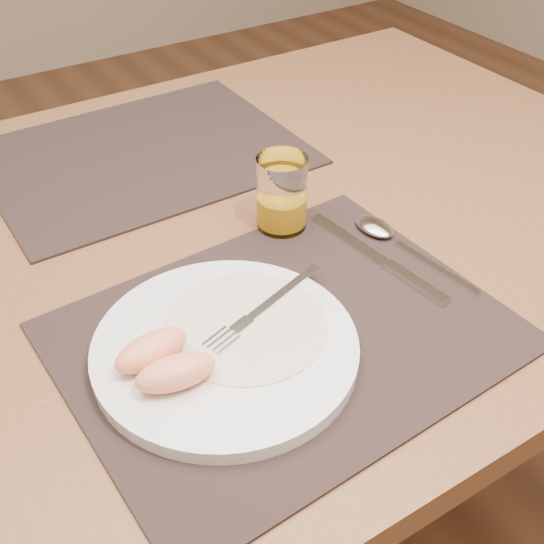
{
  "coord_description": "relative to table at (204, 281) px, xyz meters",
  "views": [
    {
      "loc": [
        -0.3,
        -0.65,
        1.25
      ],
      "look_at": [
        0.02,
        -0.14,
        0.77
      ],
      "focal_mm": 45.0,
      "sensor_mm": 36.0,
      "label": 1
    }
  ],
  "objects": [
    {
      "name": "juice_glass",
      "position": [
        0.09,
        -0.05,
        0.13
      ],
      "size": [
        0.06,
        0.06,
        0.1
      ],
      "color": "white",
      "rests_on": "placemat_near"
    },
    {
      "name": "placemat_far",
      "position": [
        0.02,
        0.22,
        0.09
      ],
      "size": [
        0.45,
        0.35,
        0.0
      ],
      "primitive_type": "cube",
      "rotation": [
        0.0,
        0.0,
        0.01
      ],
      "color": "black",
      "rests_on": "table"
    },
    {
      "name": "ground",
      "position": [
        0.0,
        0.0,
        -0.67
      ],
      "size": [
        5.0,
        5.0,
        0.0
      ],
      "primitive_type": "plane",
      "color": "brown",
      "rests_on": "ground"
    },
    {
      "name": "fork",
      "position": [
        -0.03,
        -0.2,
        0.11
      ],
      "size": [
        0.17,
        0.07,
        0.0
      ],
      "color": "silver",
      "rests_on": "plate"
    },
    {
      "name": "grapefruit_wedges",
      "position": [
        -0.15,
        -0.22,
        0.12
      ],
      "size": [
        0.09,
        0.09,
        0.03
      ],
      "color": "#FF9868",
      "rests_on": "plate"
    },
    {
      "name": "spoon",
      "position": [
        0.19,
        -0.14,
        0.09
      ],
      "size": [
        0.04,
        0.19,
        0.01
      ],
      "color": "silver",
      "rests_on": "placemat_near"
    },
    {
      "name": "plate_dressing",
      "position": [
        -0.05,
        -0.2,
        0.1
      ],
      "size": [
        0.17,
        0.17,
        0.0
      ],
      "color": "white",
      "rests_on": "plate"
    },
    {
      "name": "plate",
      "position": [
        -0.08,
        -0.21,
        0.1
      ],
      "size": [
        0.27,
        0.27,
        0.02
      ],
      "primitive_type": "cylinder",
      "color": "white",
      "rests_on": "placemat_near"
    },
    {
      "name": "table",
      "position": [
        0.0,
        0.0,
        0.0
      ],
      "size": [
        1.4,
        0.9,
        0.75
      ],
      "color": "brown",
      "rests_on": "ground"
    },
    {
      "name": "placemat_near",
      "position": [
        -0.01,
        -0.22,
        0.09
      ],
      "size": [
        0.47,
        0.37,
        0.0
      ],
      "primitive_type": "cube",
      "rotation": [
        0.0,
        0.0,
        0.05
      ],
      "color": "black",
      "rests_on": "table"
    },
    {
      "name": "knife",
      "position": [
        0.15,
        -0.19,
        0.09
      ],
      "size": [
        0.04,
        0.22,
        0.01
      ],
      "color": "silver",
      "rests_on": "placemat_near"
    }
  ]
}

